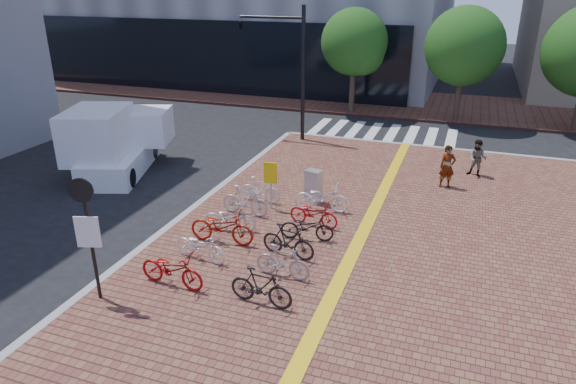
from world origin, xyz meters
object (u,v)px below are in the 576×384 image
at_px(bike_11, 322,198).
at_px(pedestrian_b, 477,158).
at_px(bike_3, 230,218).
at_px(bike_9, 307,227).
at_px(bike_10, 314,213).
at_px(bike_2, 222,227).
at_px(utility_box, 314,186).
at_px(bike_7, 283,262).
at_px(box_truck, 117,142).
at_px(yellow_sign, 271,177).
at_px(bike_5, 260,190).
at_px(bike_4, 245,201).
at_px(bike_8, 288,241).
at_px(traffic_light_pole, 274,48).
at_px(bike_6, 261,287).
at_px(notice_sign, 87,225).
at_px(bike_1, 200,246).
at_px(bike_0, 172,269).
at_px(pedestrian_a, 447,167).

height_order(bike_11, pedestrian_b, pedestrian_b).
xyz_separation_m(bike_3, pedestrian_b, (7.20, 7.74, 0.31)).
relative_size(bike_9, bike_10, 0.98).
xyz_separation_m(bike_2, utility_box, (1.69, 3.83, 0.07)).
relative_size(bike_3, bike_11, 0.89).
height_order(bike_7, bike_10, bike_7).
distance_m(bike_9, box_truck, 9.92).
distance_m(bike_2, yellow_sign, 2.88).
xyz_separation_m(bike_5, bike_9, (2.44, -2.20, -0.04)).
bearing_deg(bike_2, bike_4, 1.28).
relative_size(bike_8, pedestrian_b, 1.10).
relative_size(yellow_sign, traffic_light_pole, 0.27).
relative_size(bike_2, utility_box, 1.67).
bearing_deg(bike_6, bike_9, 3.35).
relative_size(bike_10, notice_sign, 0.51).
bearing_deg(bike_1, notice_sign, 157.96).
bearing_deg(bike_10, bike_9, -167.95).
relative_size(bike_0, pedestrian_b, 1.23).
bearing_deg(bike_10, utility_box, 24.18).
bearing_deg(utility_box, bike_5, -161.19).
relative_size(bike_0, bike_9, 1.14).
bearing_deg(bike_10, bike_6, -172.24).
relative_size(utility_box, notice_sign, 0.37).
distance_m(bike_6, notice_sign, 4.34).
relative_size(bike_0, bike_3, 1.10).
height_order(bike_3, pedestrian_a, pedestrian_a).
xyz_separation_m(bike_0, bike_7, (2.53, 1.34, -0.02)).
bearing_deg(bike_8, bike_11, 8.35).
bearing_deg(bike_5, bike_4, 178.11).
bearing_deg(bike_1, bike_2, 2.37).
height_order(bike_0, bike_8, bike_8).
bearing_deg(box_truck, bike_6, -37.05).
xyz_separation_m(bike_0, bike_3, (0.03, 3.37, -0.05)).
height_order(bike_1, bike_11, bike_11).
relative_size(bike_4, box_truck, 0.32).
relative_size(bike_2, bike_11, 1.06).
bearing_deg(bike_5, notice_sign, 168.95).
relative_size(pedestrian_a, utility_box, 1.37).
bearing_deg(bike_11, bike_5, 81.75).
bearing_deg(bike_4, yellow_sign, -40.85).
bearing_deg(utility_box, bike_1, -109.92).
relative_size(notice_sign, traffic_light_pole, 0.51).
relative_size(bike_2, bike_9, 1.23).
bearing_deg(bike_4, bike_5, -1.02).
xyz_separation_m(bike_4, traffic_light_pole, (-2.40, 9.05, 3.84)).
distance_m(bike_3, bike_4, 1.25).
xyz_separation_m(bike_5, bike_11, (2.27, -0.03, 0.03)).
bearing_deg(bike_9, bike_2, 104.84).
height_order(bike_6, bike_11, bike_11).
height_order(bike_1, pedestrian_b, pedestrian_b).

